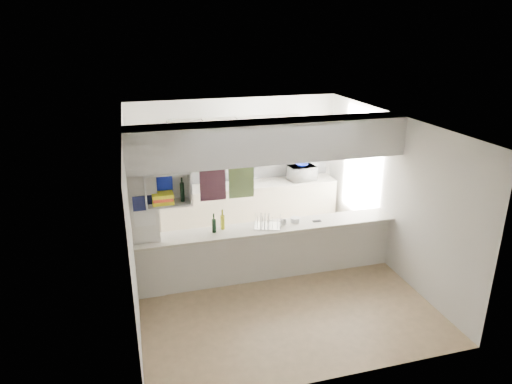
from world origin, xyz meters
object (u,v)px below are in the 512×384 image
object	(u,v)px
microwave	(302,173)
dish_rack	(267,221)
bowl	(302,165)
wine_bottles	(218,224)

from	to	relation	value
microwave	dish_rack	world-z (taller)	microwave
bowl	wine_bottles	bearing A→B (deg)	-136.87
bowl	wine_bottles	xyz separation A→B (m)	(-2.11, -1.98, -0.21)
microwave	wine_bottles	distance (m)	2.91
microwave	wine_bottles	world-z (taller)	wine_bottles
wine_bottles	dish_rack	bearing A→B (deg)	-3.86
microwave	wine_bottles	bearing A→B (deg)	38.16
wine_bottles	bowl	bearing A→B (deg)	43.13
bowl	wine_bottles	size ratio (longest dim) A/B	0.80
microwave	bowl	xyz separation A→B (m)	(-0.02, -0.01, 0.18)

